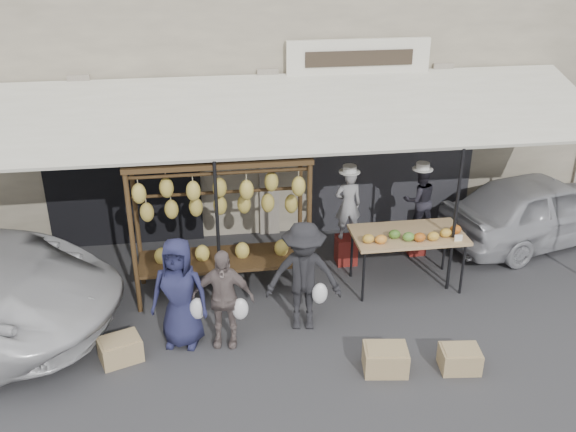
{
  "coord_description": "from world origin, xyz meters",
  "views": [
    {
      "loc": [
        -1.19,
        -6.96,
        5.28
      ],
      "look_at": [
        0.03,
        1.4,
        1.3
      ],
      "focal_mm": 40.0,
      "sensor_mm": 36.0,
      "label": 1
    }
  ],
  "objects_px": {
    "crate_near_a": "(385,359)",
    "customer_left": "(180,293)",
    "crate_near_b": "(460,359)",
    "banana_rack": "(220,199)",
    "customer_mid": "(223,298)",
    "vendor_left": "(348,205)",
    "customer_right": "(304,277)",
    "produce_table": "(409,236)",
    "crate_far": "(120,349)",
    "vendor_right": "(420,200)",
    "sedan": "(541,208)"
  },
  "relations": [
    {
      "from": "produce_table",
      "to": "banana_rack",
      "type": "bearing_deg",
      "value": 174.98
    },
    {
      "from": "customer_right",
      "to": "customer_mid",
      "type": "bearing_deg",
      "value": -159.94
    },
    {
      "from": "customer_left",
      "to": "crate_near_b",
      "type": "xyz_separation_m",
      "value": [
        3.5,
        -1.08,
        -0.63
      ]
    },
    {
      "from": "crate_near_b",
      "to": "vendor_right",
      "type": "bearing_deg",
      "value": 81.74
    },
    {
      "from": "banana_rack",
      "to": "produce_table",
      "type": "relative_size",
      "value": 1.53
    },
    {
      "from": "vendor_right",
      "to": "sedan",
      "type": "bearing_deg",
      "value": -178.92
    },
    {
      "from": "vendor_right",
      "to": "crate_near_b",
      "type": "relative_size",
      "value": 2.36
    },
    {
      "from": "vendor_right",
      "to": "crate_far",
      "type": "bearing_deg",
      "value": 23.1
    },
    {
      "from": "banana_rack",
      "to": "customer_mid",
      "type": "relative_size",
      "value": 1.84
    },
    {
      "from": "vendor_left",
      "to": "crate_near_b",
      "type": "distance_m",
      "value": 3.17
    },
    {
      "from": "customer_left",
      "to": "crate_far",
      "type": "xyz_separation_m",
      "value": [
        -0.81,
        -0.26,
        -0.62
      ]
    },
    {
      "from": "produce_table",
      "to": "crate_far",
      "type": "distance_m",
      "value": 4.47
    },
    {
      "from": "vendor_left",
      "to": "customer_right",
      "type": "distance_m",
      "value": 2.0
    },
    {
      "from": "vendor_right",
      "to": "customer_right",
      "type": "distance_m",
      "value": 2.95
    },
    {
      "from": "produce_table",
      "to": "vendor_left",
      "type": "xyz_separation_m",
      "value": [
        -0.75,
        0.89,
        0.18
      ]
    },
    {
      "from": "crate_near_b",
      "to": "customer_mid",
      "type": "bearing_deg",
      "value": 161.3
    },
    {
      "from": "produce_table",
      "to": "crate_far",
      "type": "xyz_separation_m",
      "value": [
        -4.24,
        -1.22,
        -0.72
      ]
    },
    {
      "from": "customer_mid",
      "to": "crate_near_b",
      "type": "height_order",
      "value": "customer_mid"
    },
    {
      "from": "vendor_right",
      "to": "crate_near_a",
      "type": "height_order",
      "value": "vendor_right"
    },
    {
      "from": "customer_left",
      "to": "customer_mid",
      "type": "bearing_deg",
      "value": 5.22
    },
    {
      "from": "vendor_right",
      "to": "customer_right",
      "type": "height_order",
      "value": "customer_right"
    },
    {
      "from": "banana_rack",
      "to": "vendor_right",
      "type": "relative_size",
      "value": 2.24
    },
    {
      "from": "customer_right",
      "to": "banana_rack",
      "type": "bearing_deg",
      "value": 143.18
    },
    {
      "from": "vendor_left",
      "to": "vendor_right",
      "type": "bearing_deg",
      "value": -173.31
    },
    {
      "from": "customer_mid",
      "to": "sedan",
      "type": "height_order",
      "value": "customer_mid"
    },
    {
      "from": "vendor_right",
      "to": "banana_rack",
      "type": "bearing_deg",
      "value": 11.09
    },
    {
      "from": "banana_rack",
      "to": "customer_mid",
      "type": "bearing_deg",
      "value": -92.8
    },
    {
      "from": "vendor_left",
      "to": "crate_near_a",
      "type": "distance_m",
      "value": 2.96
    },
    {
      "from": "produce_table",
      "to": "customer_right",
      "type": "distance_m",
      "value": 1.95
    },
    {
      "from": "banana_rack",
      "to": "customer_mid",
      "type": "xyz_separation_m",
      "value": [
        -0.06,
        -1.3,
        -0.86
      ]
    },
    {
      "from": "crate_near_b",
      "to": "produce_table",
      "type": "bearing_deg",
      "value": 91.66
    },
    {
      "from": "crate_near_a",
      "to": "banana_rack",
      "type": "bearing_deg",
      "value": 131.43
    },
    {
      "from": "banana_rack",
      "to": "produce_table",
      "type": "height_order",
      "value": "banana_rack"
    },
    {
      "from": "vendor_left",
      "to": "crate_far",
      "type": "xyz_separation_m",
      "value": [
        -3.49,
        -2.11,
        -0.9
      ]
    },
    {
      "from": "customer_left",
      "to": "customer_mid",
      "type": "relative_size",
      "value": 1.11
    },
    {
      "from": "customer_left",
      "to": "customer_right",
      "type": "xyz_separation_m",
      "value": [
        1.68,
        0.13,
        0.03
      ]
    },
    {
      "from": "customer_right",
      "to": "crate_far",
      "type": "distance_m",
      "value": 2.59
    },
    {
      "from": "crate_near_a",
      "to": "sedan",
      "type": "xyz_separation_m",
      "value": [
        3.69,
        3.12,
        0.46
      ]
    },
    {
      "from": "produce_table",
      "to": "sedan",
      "type": "xyz_separation_m",
      "value": [
        2.8,
        1.18,
        -0.25
      ]
    },
    {
      "from": "vendor_left",
      "to": "customer_right",
      "type": "bearing_deg",
      "value": 58.97
    },
    {
      "from": "vendor_right",
      "to": "sedan",
      "type": "height_order",
      "value": "vendor_right"
    },
    {
      "from": "vendor_right",
      "to": "crate_near_b",
      "type": "height_order",
      "value": "vendor_right"
    },
    {
      "from": "crate_near_a",
      "to": "customer_left",
      "type": "bearing_deg",
      "value": 159.07
    },
    {
      "from": "banana_rack",
      "to": "customer_right",
      "type": "bearing_deg",
      "value": -45.57
    },
    {
      "from": "customer_right",
      "to": "crate_near_a",
      "type": "height_order",
      "value": "customer_right"
    },
    {
      "from": "customer_mid",
      "to": "sedan",
      "type": "bearing_deg",
      "value": 32.1
    },
    {
      "from": "customer_right",
      "to": "crate_near_a",
      "type": "bearing_deg",
      "value": -43.03
    },
    {
      "from": "sedan",
      "to": "customer_left",
      "type": "bearing_deg",
      "value": 94.13
    },
    {
      "from": "vendor_left",
      "to": "crate_near_b",
      "type": "height_order",
      "value": "vendor_left"
    },
    {
      "from": "customer_mid",
      "to": "crate_far",
      "type": "relative_size",
      "value": 2.73
    }
  ]
}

